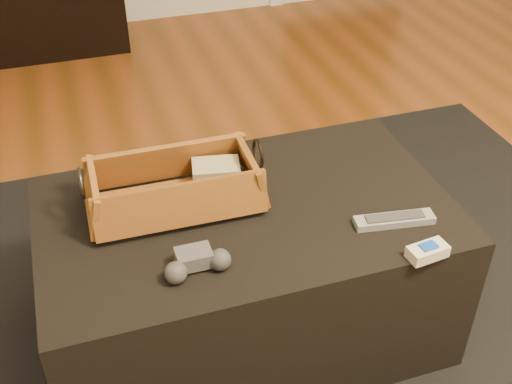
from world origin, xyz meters
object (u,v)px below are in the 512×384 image
object	(u,v)px
wicker_basket	(175,189)
silver_remote	(394,220)
ottoman	(246,272)
cream_gadget	(427,251)
tv_remote	(168,202)
game_controller	(197,263)

from	to	relation	value
wicker_basket	silver_remote	distance (m)	0.53
ottoman	cream_gadget	size ratio (longest dim) A/B	10.66
tv_remote	silver_remote	xyz separation A→B (m)	(0.49, -0.21, -0.02)
wicker_basket	cream_gadget	size ratio (longest dim) A/B	4.56
tv_remote	game_controller	distance (m)	0.23
game_controller	cream_gadget	bearing A→B (deg)	-12.83
ottoman	silver_remote	world-z (taller)	silver_remote
tv_remote	silver_remote	bearing A→B (deg)	-28.31
wicker_basket	game_controller	xyz separation A→B (m)	(-0.01, -0.24, -0.03)
game_controller	silver_remote	size ratio (longest dim) A/B	0.78
tv_remote	wicker_basket	size ratio (longest dim) A/B	0.52
ottoman	wicker_basket	world-z (taller)	wicker_basket
ottoman	cream_gadget	distance (m)	0.49
tv_remote	silver_remote	size ratio (longest dim) A/B	1.14
ottoman	game_controller	xyz separation A→B (m)	(-0.16, -0.18, 0.23)
game_controller	ottoman	bearing A→B (deg)	46.98
cream_gadget	silver_remote	bearing A→B (deg)	95.87
cream_gadget	game_controller	bearing A→B (deg)	167.17
ottoman	tv_remote	distance (m)	0.30
game_controller	wicker_basket	bearing A→B (deg)	88.29
tv_remote	silver_remote	distance (m)	0.54
wicker_basket	silver_remote	size ratio (longest dim) A/B	2.20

